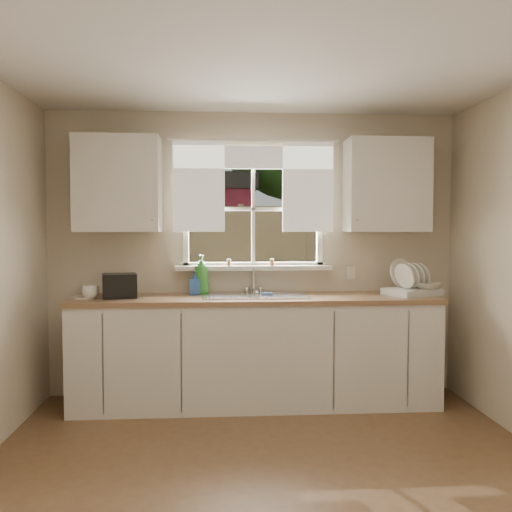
{
  "coord_description": "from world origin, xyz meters",
  "views": [
    {
      "loc": [
        -0.3,
        -2.81,
        1.48
      ],
      "look_at": [
        0.0,
        1.65,
        1.25
      ],
      "focal_mm": 38.0,
      "sensor_mm": 36.0,
      "label": 1
    }
  ],
  "objects": [
    {
      "name": "ground",
      "position": [
        0.0,
        0.0,
        0.0
      ],
      "size": [
        4.0,
        4.0,
        0.0
      ],
      "primitive_type": "plane",
      "color": "brown",
      "rests_on": "ground"
    },
    {
      "name": "wall_outlet",
      "position": [
        0.88,
        1.99,
        1.08
      ],
      "size": [
        0.08,
        0.01,
        0.12
      ],
      "primitive_type": "cube",
      "color": "beige",
      "rests_on": "room_walls"
    },
    {
      "name": "sink",
      "position": [
        0.0,
        1.71,
        0.84
      ],
      "size": [
        0.88,
        0.52,
        0.4
      ],
      "color": "#B7B7BC",
      "rests_on": "countertop"
    },
    {
      "name": "sill_jars",
      "position": [
        -0.03,
        1.94,
        1.18
      ],
      "size": [
        0.42,
        0.04,
        0.06
      ],
      "color": "brown",
      "rests_on": "window"
    },
    {
      "name": "window",
      "position": [
        0.0,
        2.0,
        1.49
      ],
      "size": [
        1.38,
        0.16,
        1.06
      ],
      "color": "white",
      "rests_on": "room_walls"
    },
    {
      "name": "ceiling",
      "position": [
        0.0,
        0.0,
        2.5
      ],
      "size": [
        3.6,
        4.0,
        0.02
      ],
      "primitive_type": "cube",
      "color": "silver",
      "rests_on": "room_walls"
    },
    {
      "name": "soap_bottle_b",
      "position": [
        -0.51,
        1.85,
        1.01
      ],
      "size": [
        0.09,
        0.09,
        0.2
      ],
      "primitive_type": "imported",
      "rotation": [
        0.0,
        0.0,
        -0.01
      ],
      "color": "#2D5AA8",
      "rests_on": "countertop"
    },
    {
      "name": "countertop",
      "position": [
        0.0,
        1.68,
        0.89
      ],
      "size": [
        3.04,
        0.65,
        0.04
      ],
      "primitive_type": "cube",
      "color": "#896544",
      "rests_on": "base_cabinets"
    },
    {
      "name": "upper_cabinet_right",
      "position": [
        1.15,
        1.82,
        1.85
      ],
      "size": [
        0.7,
        0.33,
        0.8
      ],
      "primitive_type": "cube",
      "color": "silver",
      "rests_on": "room_walls"
    },
    {
      "name": "backyard",
      "position": [
        0.58,
        8.42,
        3.46
      ],
      "size": [
        20.0,
        10.0,
        6.13
      ],
      "color": "#335421",
      "rests_on": "ground"
    },
    {
      "name": "curtains",
      "position": [
        0.0,
        1.95,
        1.93
      ],
      "size": [
        1.5,
        0.03,
        0.81
      ],
      "color": "white",
      "rests_on": "room_walls"
    },
    {
      "name": "soap_bottle_c",
      "position": [
        -1.1,
        1.88,
        1.0
      ],
      "size": [
        0.18,
        0.18,
        0.19
      ],
      "primitive_type": "imported",
      "rotation": [
        0.0,
        0.0,
        0.26
      ],
      "color": "beige",
      "rests_on": "countertop"
    },
    {
      "name": "bowl",
      "position": [
        1.46,
        1.65,
        0.99
      ],
      "size": [
        0.3,
        0.3,
        0.06
      ],
      "primitive_type": "imported",
      "rotation": [
        0.0,
        0.0,
        0.41
      ],
      "color": "silver",
      "rests_on": "dish_rack"
    },
    {
      "name": "dish_rack",
      "position": [
        1.34,
        1.7,
        0.98
      ],
      "size": [
        0.52,
        0.47,
        0.3
      ],
      "color": "silver",
      "rests_on": "countertop"
    },
    {
      "name": "upper_cabinet_left",
      "position": [
        -1.15,
        1.82,
        1.85
      ],
      "size": [
        0.7,
        0.33,
        0.8
      ],
      "primitive_type": "cube",
      "color": "silver",
      "rests_on": "room_walls"
    },
    {
      "name": "black_appliance",
      "position": [
        -1.12,
        1.67,
        1.01
      ],
      "size": [
        0.31,
        0.29,
        0.2
      ],
      "primitive_type": "cube",
      "rotation": [
        0.0,
        0.0,
        0.21
      ],
      "color": "black",
      "rests_on": "countertop"
    },
    {
      "name": "cup",
      "position": [
        -1.35,
        1.63,
        0.96
      ],
      "size": [
        0.17,
        0.17,
        0.11
      ],
      "primitive_type": "imported",
      "rotation": [
        0.0,
        0.0,
        -0.31
      ],
      "color": "white",
      "rests_on": "countertop"
    },
    {
      "name": "base_cabinets",
      "position": [
        0.0,
        1.68,
        0.43
      ],
      "size": [
        3.0,
        0.62,
        0.87
      ],
      "primitive_type": "cube",
      "color": "silver",
      "rests_on": "ground"
    },
    {
      "name": "saucer",
      "position": [
        -1.4,
        1.66,
        0.92
      ],
      "size": [
        0.18,
        0.18,
        0.01
      ],
      "primitive_type": "cylinder",
      "color": "silver",
      "rests_on": "countertop"
    },
    {
      "name": "room_walls",
      "position": [
        0.0,
        -0.07,
        1.24
      ],
      "size": [
        3.62,
        4.02,
        2.5
      ],
      "color": "beige",
      "rests_on": "ground"
    },
    {
      "name": "soap_bottle_a",
      "position": [
        -0.46,
        1.88,
        1.08
      ],
      "size": [
        0.17,
        0.17,
        0.34
      ],
      "primitive_type": "imported",
      "rotation": [
        0.0,
        0.0,
        0.35
      ],
      "color": "#30842B",
      "rests_on": "countertop"
    }
  ]
}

